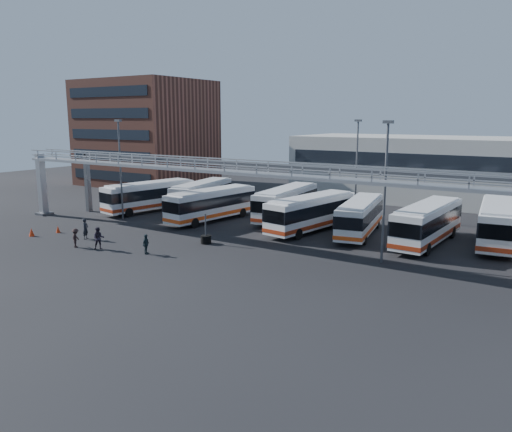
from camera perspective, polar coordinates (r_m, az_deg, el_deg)
The scene contains 22 objects.
ground at distance 37.42m, azimuth -7.27°, elevation -5.03°, with size 140.00×140.00×0.00m, color black.
gantry at distance 40.91m, azimuth -2.19°, elevation 4.32°, with size 51.40×5.15×7.10m.
apartment_building at distance 81.11m, azimuth -12.41°, elevation 9.24°, with size 18.00×15.00×16.00m, color brown.
warehouse at distance 66.74m, azimuth 22.88°, elevation 4.81°, with size 42.00×14.00×8.00m, color #9E9E99.
light_pole_left at distance 53.06m, azimuth -15.26°, elevation 5.75°, with size 0.70×0.35×10.21m.
light_pole_mid at distance 36.55m, azimuth 14.54°, elevation 3.49°, with size 0.70×0.35×10.21m.
light_pole_back at distance 53.28m, azimuth 11.43°, elevation 5.94°, with size 0.70×0.35×10.21m.
bus_1 at distance 57.18m, azimuth -12.09°, elevation 2.33°, with size 4.52×11.22×3.32m.
bus_2 at distance 57.07m, azimuth -6.18°, elevation 2.46°, with size 4.35×10.97×3.25m.
bus_3 at distance 50.91m, azimuth -5.11°, elevation 1.44°, with size 3.91×11.02×3.28m.
bus_4 at distance 51.49m, azimuth 3.49°, elevation 1.61°, with size 3.48×11.19×3.34m.
bus_5 at distance 46.39m, azimuth 6.34°, elevation 0.49°, with size 4.30×11.22×3.33m.
bus_6 at distance 45.62m, azimuth 11.82°, elevation 0.04°, with size 4.23×10.74×3.18m.
bus_7 at distance 43.72m, azimuth 19.03°, elevation -0.66°, with size 3.23×11.32×3.40m.
bus_8 at distance 45.81m, azimuth 25.84°, elevation -0.61°, with size 3.89×11.65×3.47m.
pedestrian_a at distance 45.74m, azimuth -18.91°, elevation -1.39°, with size 0.66×0.44×1.82m, color black.
pedestrian_b at distance 41.85m, azimuth -17.54°, elevation -2.45°, with size 0.88×0.69×1.81m, color #2A222F.
pedestrian_c at distance 43.11m, azimuth -19.91°, elevation -2.37°, with size 1.01×0.58×1.57m, color #2D1F1E.
pedestrian_d at distance 39.47m, azimuth -12.47°, elevation -3.17°, with size 0.92×0.38×1.57m, color #1C2D32.
cone_left at distance 48.73m, azimuth -24.28°, elevation -1.69°, with size 0.47×0.47×0.75m, color red.
cone_right at distance 49.30m, azimuth -21.70°, elevation -1.42°, with size 0.39×0.39×0.62m, color red.
tire_stack at distance 42.07m, azimuth -5.76°, elevation -2.58°, with size 0.88×0.88×2.52m.
Camera 1 is at (23.17, -27.49, 10.39)m, focal length 35.00 mm.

